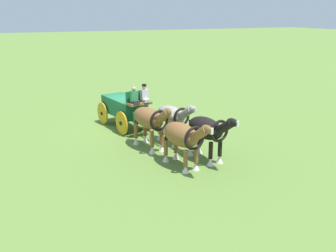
# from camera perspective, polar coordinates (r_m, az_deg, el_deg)

# --- Properties ---
(ground_plane) EXTENTS (220.00, 220.00, 0.00)m
(ground_plane) POSITION_cam_1_polar(r_m,az_deg,el_deg) (21.17, -6.65, -0.08)
(ground_plane) COLOR olive
(show_wagon) EXTENTS (5.98, 2.27, 2.67)m
(show_wagon) POSITION_cam_1_polar(r_m,az_deg,el_deg) (20.70, -6.52, 2.87)
(show_wagon) COLOR #195B38
(show_wagon) RESTS_ON ground
(draft_horse_rear_near) EXTENTS (2.95, 1.20, 2.23)m
(draft_horse_rear_near) POSITION_cam_1_polar(r_m,az_deg,el_deg) (17.94, 0.75, 1.38)
(draft_horse_rear_near) COLOR #9E998E
(draft_horse_rear_near) RESTS_ON ground
(draft_horse_rear_off) EXTENTS (3.16, 1.32, 2.30)m
(draft_horse_rear_off) POSITION_cam_1_polar(r_m,az_deg,el_deg) (17.25, -2.83, 0.97)
(draft_horse_rear_off) COLOR brown
(draft_horse_rear_off) RESTS_ON ground
(draft_horse_lead_near) EXTENTS (3.04, 1.28, 2.25)m
(draft_horse_lead_near) POSITION_cam_1_polar(r_m,az_deg,el_deg) (15.96, 6.05, -0.62)
(draft_horse_lead_near) COLOR black
(draft_horse_lead_near) RESTS_ON ground
(draft_horse_lead_off) EXTENTS (3.07, 1.32, 2.20)m
(draft_horse_lead_off) POSITION_cam_1_polar(r_m,az_deg,el_deg) (15.21, 2.27, -1.61)
(draft_horse_lead_off) COLOR brown
(draft_horse_lead_off) RESTS_ON ground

